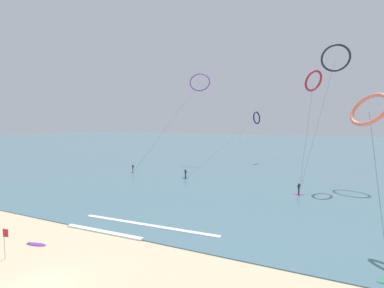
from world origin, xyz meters
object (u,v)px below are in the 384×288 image
kite_crimson (313,81)px  kite_violet (200,82)px  surfer_amber (133,169)px  kite_coral (369,110)px  kite_navy (257,118)px  surfboard_spare (36,244)px  surfer_cobalt (186,174)px  surfer_magenta (299,189)px  kite_charcoal (335,58)px  beach_flag (5,238)px

kite_crimson → kite_violet: 31.65m
surfer_amber → kite_coral: (37.25, -16.98, 10.61)m
kite_crimson → kite_navy: kite_crimson is taller
kite_crimson → surfboard_spare: size_ratio=9.61×
surfer_cobalt → surfer_magenta: bearing=32.2°
kite_coral → kite_navy: kite_navy is taller
surfer_magenta → kite_navy: (-11.26, 30.26, 10.63)m
kite_crimson → kite_charcoal: (3.51, 5.38, 4.51)m
surfer_magenta → surfboard_spare: (-20.03, -25.31, -0.78)m
surfer_amber → kite_coral: kite_coral is taller
surfer_magenta → kite_coral: kite_coral is taller
surfer_amber → surfer_cobalt: same height
surfer_cobalt → kite_navy: 29.87m
surfer_magenta → beach_flag: size_ratio=0.71×
kite_charcoal → surfer_cobalt: bearing=31.7°
surfer_amber → kite_navy: kite_navy is taller
beach_flag → kite_navy: bearing=81.5°
surfer_magenta → surfboard_spare: bearing=130.7°
kite_crimson → surfboard_spare: 43.65m
kite_crimson → surfer_amber: bearing=-40.9°
surfer_cobalt → beach_flag: beach_flag is taller
surfboard_spare → beach_flag: (0.09, -2.48, 1.56)m
surfer_magenta → beach_flag: 34.22m
kite_charcoal → surfboard_spare: size_ratio=12.21×
kite_charcoal → surfboard_spare: (-25.08, -39.27, -21.58)m
kite_charcoal → kite_violet: size_ratio=1.03×
kite_charcoal → kite_violet: (-30.27, 11.13, -0.89)m
surfer_amber → kite_charcoal: (36.67, 9.68, 20.80)m
kite_coral → kite_violet: size_ratio=0.56×
kite_violet → kite_crimson: bearing=-48.1°
surfer_amber → surfer_cobalt: (12.23, -0.73, 0.00)m
surfer_amber → surfer_magenta: bearing=48.9°
kite_coral → kite_navy: 46.16m
kite_coral → kite_crimson: (-4.08, 21.28, 5.68)m
kite_navy → kite_coral: bearing=-138.6°
kite_crimson → beach_flag: bearing=11.1°
surfer_magenta → kite_charcoal: kite_charcoal is taller
kite_violet → beach_flag: (5.28, -52.89, -19.13)m
kite_violet → kite_charcoal: bearing=-36.6°
surfer_amber → surfboard_spare: bearing=-12.0°
surfer_cobalt → kite_charcoal: (24.45, 10.41, 20.80)m
kite_coral → surfboard_spare: kite_coral is taller
surfer_amber → beach_flag: 34.15m
surfer_cobalt → surfboard_spare: 28.88m
kite_violet → kite_coral: bearing=-67.2°
kite_violet → surfer_cobalt: bearing=-91.3°
kite_crimson → beach_flag: (-21.48, -36.38, -15.51)m
kite_charcoal → surfboard_spare: bearing=66.1°
kite_coral → surfboard_spare: bearing=-105.5°
kite_violet → surfboard_spare: (5.18, -50.41, -20.69)m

